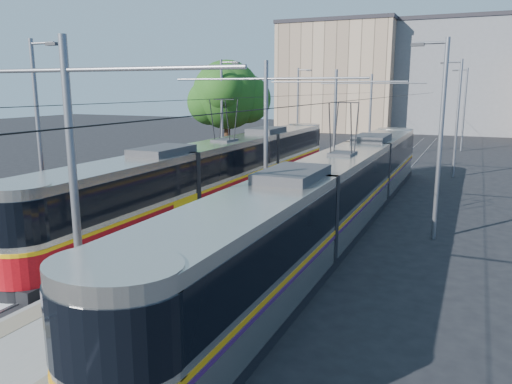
% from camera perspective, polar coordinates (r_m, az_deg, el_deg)
% --- Properties ---
extents(ground, '(160.00, 160.00, 0.00)m').
position_cam_1_polar(ground, '(16.84, -9.65, -9.60)').
color(ground, black).
rests_on(ground, ground).
extents(platform, '(4.00, 50.00, 0.30)m').
position_cam_1_polar(platform, '(31.83, 7.38, 0.93)').
color(platform, gray).
rests_on(platform, ground).
extents(tactile_strip_left, '(0.70, 50.00, 0.01)m').
position_cam_1_polar(tactile_strip_left, '(32.23, 4.92, 1.41)').
color(tactile_strip_left, gray).
rests_on(tactile_strip_left, platform).
extents(tactile_strip_right, '(0.70, 50.00, 0.01)m').
position_cam_1_polar(tactile_strip_right, '(31.43, 9.92, 1.00)').
color(tactile_strip_right, gray).
rests_on(tactile_strip_right, platform).
extents(rails, '(8.71, 70.00, 0.03)m').
position_cam_1_polar(rails, '(31.85, 7.37, 0.70)').
color(rails, gray).
rests_on(rails, ground).
extents(track_arrow, '(1.20, 5.00, 0.01)m').
position_cam_1_polar(track_arrow, '(17.05, -25.76, -10.35)').
color(track_arrow, silver).
rests_on(track_arrow, ground).
extents(tram_left, '(2.43, 29.19, 5.50)m').
position_cam_1_polar(tram_left, '(27.22, -3.58, 2.50)').
color(tram_left, black).
rests_on(tram_left, ground).
extents(tram_right, '(2.43, 31.75, 5.50)m').
position_cam_1_polar(tram_right, '(21.97, 9.72, 0.50)').
color(tram_right, black).
rests_on(tram_right, ground).
extents(catenary, '(9.20, 70.00, 7.00)m').
position_cam_1_polar(catenary, '(28.59, 5.96, 8.58)').
color(catenary, slate).
rests_on(catenary, platform).
extents(street_lamps, '(15.18, 38.22, 8.00)m').
position_cam_1_polar(street_lamps, '(35.18, 9.44, 8.52)').
color(street_lamps, slate).
rests_on(street_lamps, ground).
extents(shelter, '(0.93, 1.14, 2.18)m').
position_cam_1_polar(shelter, '(30.98, 9.02, 3.01)').
color(shelter, black).
rests_on(shelter, platform).
extents(tree, '(5.60, 5.18, 8.14)m').
position_cam_1_polar(tree, '(37.74, -2.76, 10.89)').
color(tree, '#382314').
rests_on(tree, ground).
extents(building_left, '(16.32, 12.24, 15.32)m').
position_cam_1_polar(building_left, '(75.40, 9.65, 12.83)').
color(building_left, tan).
rests_on(building_left, ground).
extents(building_centre, '(18.36, 14.28, 15.24)m').
position_cam_1_polar(building_centre, '(77.07, 22.28, 12.08)').
color(building_centre, slate).
rests_on(building_centre, ground).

